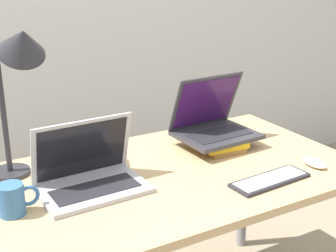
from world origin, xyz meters
TOP-DOWN VIEW (x-y plane):
  - desk at (0.00, 0.40)m, footprint 1.35×0.80m
  - laptop_left at (-0.32, 0.42)m, footprint 0.36×0.24m
  - book_stack at (0.27, 0.52)m, footprint 0.20×0.26m
  - laptop_on_books at (0.27, 0.55)m, footprint 0.33×0.27m
  - wireless_keyboard at (0.24, 0.15)m, footprint 0.31×0.12m
  - mouse at (0.47, 0.17)m, footprint 0.06×0.11m
  - mug at (-0.59, 0.37)m, footprint 0.13×0.08m
  - desk_lamp at (-0.47, 0.64)m, footprint 0.23×0.20m

SIDE VIEW (x-z plane):
  - desk at x=0.00m, z-range 0.28..0.99m
  - wireless_keyboard at x=0.24m, z-range 0.71..0.72m
  - mouse at x=0.47m, z-range 0.71..0.74m
  - book_stack at x=0.27m, z-range 0.71..0.75m
  - laptop_left at x=-0.32m, z-range 0.64..0.88m
  - mug at x=-0.59m, z-range 0.71..0.81m
  - laptop_on_books at x=0.27m, z-range 0.68..0.93m
  - desk_lamp at x=-0.47m, z-range 0.85..1.41m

